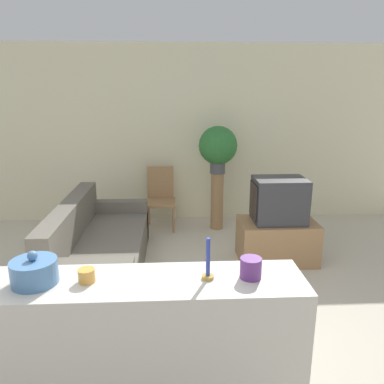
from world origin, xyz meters
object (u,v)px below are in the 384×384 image
object	(u,v)px
wooden_chair	(160,196)
couch	(98,249)
television	(279,200)
decorative_bowl	(34,271)
potted_plant	(218,146)

from	to	relation	value
wooden_chair	couch	bearing A→B (deg)	-114.84
couch	wooden_chair	world-z (taller)	wooden_chair
television	decorative_bowl	world-z (taller)	decorative_bowl
couch	television	world-z (taller)	television
couch	decorative_bowl	bearing A→B (deg)	-87.68
couch	decorative_bowl	world-z (taller)	decorative_bowl
wooden_chair	decorative_bowl	distance (m)	3.59
television	wooden_chair	distance (m)	1.92
wooden_chair	decorative_bowl	world-z (taller)	decorative_bowl
potted_plant	decorative_bowl	xyz separation A→B (m)	(-1.42, -3.39, -0.20)
television	potted_plant	bearing A→B (deg)	117.63
potted_plant	television	bearing A→B (deg)	-62.37
couch	potted_plant	distance (m)	2.23
television	decorative_bowl	size ratio (longest dim) A/B	2.43
television	couch	bearing A→B (deg)	-174.75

